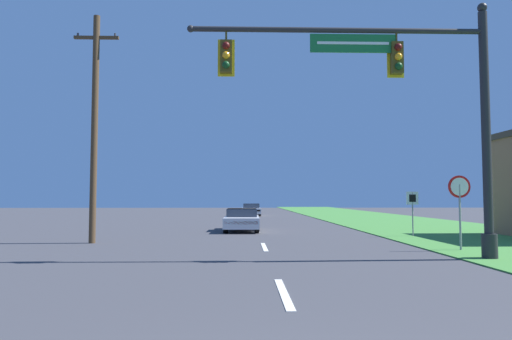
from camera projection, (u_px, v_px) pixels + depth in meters
grass_verge_right at (400, 222)px, 32.76m from camera, size 10.00×110.00×0.04m
road_center_line at (258, 231)px, 24.49m from camera, size 0.16×34.80×0.01m
signal_mast at (411, 101)px, 13.43m from camera, size 9.05×0.47×7.59m
car_ahead at (242, 220)px, 24.65m from camera, size 1.88×4.53×1.19m
far_car at (251, 210)px, 45.81m from camera, size 1.82×4.57×1.19m
stop_sign at (460, 196)px, 15.43m from camera, size 0.76×0.07×2.50m
route_sign_post at (412, 203)px, 21.00m from camera, size 0.55×0.06×2.03m
utility_pole_near at (95, 124)px, 18.27m from camera, size 1.80×0.26×9.18m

